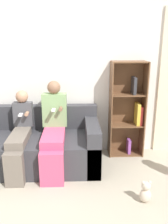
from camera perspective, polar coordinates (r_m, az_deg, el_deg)
name	(u,v)px	position (r m, az deg, el deg)	size (l,w,h in m)	color
ground_plane	(37,185)	(3.32, -11.15, -16.82)	(14.00, 14.00, 0.00)	#B2A893
back_wall	(43,76)	(3.85, -9.87, 8.42)	(10.00, 0.06, 2.55)	silver
couch	(38,147)	(3.66, -11.04, -8.21)	(1.82, 0.92, 0.84)	#38383D
adult_seated	(54,127)	(3.41, -7.32, -3.63)	(0.36, 0.88, 1.26)	#DB4C75
child_seated	(19,133)	(3.47, -15.27, -4.94)	(0.28, 0.89, 1.12)	#70665B
bookshelf	(128,110)	(3.88, 10.61, 0.50)	(0.55, 0.30, 1.52)	brown
teddy_bear	(146,192)	(2.99, 14.61, -18.18)	(0.14, 0.11, 0.28)	beige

